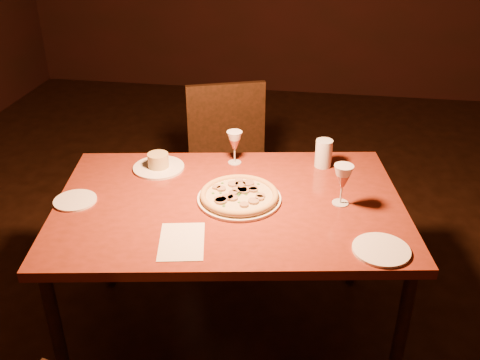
# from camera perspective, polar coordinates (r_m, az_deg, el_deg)

# --- Properties ---
(floor) EXTENTS (7.00, 7.00, 0.00)m
(floor) POSITION_cam_1_polar(r_m,az_deg,el_deg) (2.91, 3.74, -14.10)
(floor) COLOR black
(floor) RESTS_ON ground
(dining_table) EXTENTS (1.62, 1.19, 0.79)m
(dining_table) POSITION_cam_1_polar(r_m,az_deg,el_deg) (2.33, -1.13, -3.77)
(dining_table) COLOR maroon
(dining_table) RESTS_ON floor
(chair_far) EXTENTS (0.60, 0.60, 0.98)m
(chair_far) POSITION_cam_1_polar(r_m,az_deg,el_deg) (3.18, -1.02, 2.16)
(chair_far) COLOR black
(chair_far) RESTS_ON floor
(pizza_plate) EXTENTS (0.36, 0.36, 0.04)m
(pizza_plate) POSITION_cam_1_polar(r_m,az_deg,el_deg) (2.29, -0.08, -1.69)
(pizza_plate) COLOR white
(pizza_plate) RESTS_ON dining_table
(ramekin_saucer) EXTENTS (0.24, 0.24, 0.08)m
(ramekin_saucer) POSITION_cam_1_polar(r_m,az_deg,el_deg) (2.57, -8.69, 1.71)
(ramekin_saucer) COLOR white
(ramekin_saucer) RESTS_ON dining_table
(wine_glass_far) EXTENTS (0.07, 0.07, 0.17)m
(wine_glass_far) POSITION_cam_1_polar(r_m,az_deg,el_deg) (2.57, -0.58, 3.49)
(wine_glass_far) COLOR #A45344
(wine_glass_far) RESTS_ON dining_table
(wine_glass_right) EXTENTS (0.08, 0.08, 0.18)m
(wine_glass_right) POSITION_cam_1_polar(r_m,az_deg,el_deg) (2.27, 10.84, -0.51)
(wine_glass_right) COLOR #A45344
(wine_glass_right) RESTS_ON dining_table
(water_tumbler) EXTENTS (0.08, 0.08, 0.13)m
(water_tumbler) POSITION_cam_1_polar(r_m,az_deg,el_deg) (2.58, 8.91, 2.83)
(water_tumbler) COLOR silver
(water_tumbler) RESTS_ON dining_table
(side_plate_left) EXTENTS (0.18, 0.18, 0.01)m
(side_plate_left) POSITION_cam_1_polar(r_m,az_deg,el_deg) (2.40, -17.18, -2.10)
(side_plate_left) COLOR white
(side_plate_left) RESTS_ON dining_table
(side_plate_near) EXTENTS (0.21, 0.21, 0.01)m
(side_plate_near) POSITION_cam_1_polar(r_m,az_deg,el_deg) (2.06, 14.83, -7.21)
(side_plate_near) COLOR white
(side_plate_near) RESTS_ON dining_table
(menu_card) EXTENTS (0.21, 0.28, 0.00)m
(menu_card) POSITION_cam_1_polar(r_m,az_deg,el_deg) (2.06, -6.24, -6.52)
(menu_card) COLOR silver
(menu_card) RESTS_ON dining_table
(pendant_light) EXTENTS (0.12, 0.12, 0.12)m
(pendant_light) POSITION_cam_1_polar(r_m,az_deg,el_deg) (2.01, -1.36, 16.85)
(pendant_light) COLOR #FF8947
(pendant_light) RESTS_ON ceiling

